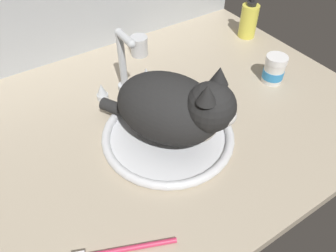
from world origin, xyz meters
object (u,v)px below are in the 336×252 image
(pill_bottle, at_px, (274,70))
(cat, at_px, (176,108))
(faucet, at_px, (124,70))
(sink_basin, at_px, (168,135))
(metal_jar, at_px, (139,46))
(toothbrush, at_px, (122,249))
(soap_pump_bottle, at_px, (249,20))

(pill_bottle, bearing_deg, cat, -173.23)
(cat, bearing_deg, faucet, 92.50)
(sink_basin, relative_size, cat, 1.00)
(faucet, bearing_deg, cat, -87.50)
(metal_jar, distance_m, toothbrush, 0.67)
(pill_bottle, relative_size, metal_jar, 1.34)
(faucet, relative_size, toothbrush, 1.06)
(faucet, height_order, pill_bottle, faucet)
(sink_basin, height_order, soap_pump_bottle, soap_pump_bottle)
(pill_bottle, bearing_deg, faucet, 153.55)
(faucet, distance_m, soap_pump_bottle, 0.51)
(cat, height_order, metal_jar, cat)
(cat, relative_size, soap_pump_bottle, 1.97)
(sink_basin, xyz_separation_m, pill_bottle, (0.39, 0.03, 0.03))
(sink_basin, distance_m, soap_pump_bottle, 0.58)
(sink_basin, relative_size, metal_jar, 5.17)
(sink_basin, bearing_deg, metal_jar, 70.76)
(sink_basin, height_order, pill_bottle, pill_bottle)
(faucet, height_order, toothbrush, faucet)
(pill_bottle, bearing_deg, metal_jar, 126.87)
(pill_bottle, distance_m, soap_pump_bottle, 0.27)
(sink_basin, xyz_separation_m, metal_jar, (0.13, 0.37, 0.02))
(soap_pump_bottle, xyz_separation_m, toothbrush, (-0.74, -0.47, -0.06))
(pill_bottle, bearing_deg, sink_basin, -176.07)
(pill_bottle, relative_size, soap_pump_bottle, 0.51)
(sink_basin, distance_m, faucet, 0.23)
(sink_basin, relative_size, faucet, 1.68)
(cat, bearing_deg, sink_basin, 119.74)
(faucet, relative_size, soap_pump_bottle, 1.18)
(metal_jar, xyz_separation_m, toothbrush, (-0.36, -0.57, -0.03))
(soap_pump_bottle, bearing_deg, pill_bottle, -116.81)
(faucet, xyz_separation_m, cat, (0.01, -0.24, 0.03))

